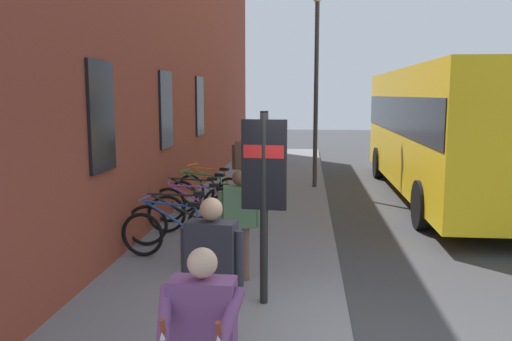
% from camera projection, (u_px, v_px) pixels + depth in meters
% --- Properties ---
extents(ground, '(60.00, 60.00, 0.00)m').
position_uv_depth(ground, '(377.00, 221.00, 11.45)').
color(ground, '#38383A').
extents(sidewalk_pavement, '(24.00, 3.50, 0.12)m').
position_uv_depth(sidewalk_pavement, '(259.00, 198.00, 13.67)').
color(sidewalk_pavement, slate).
rests_on(sidewalk_pavement, ground).
extents(station_facade, '(22.00, 0.65, 9.46)m').
position_uv_depth(station_facade, '(186.00, 19.00, 14.18)').
color(station_facade, brown).
rests_on(station_facade, ground).
extents(bicycle_far_end, '(0.48, 1.76, 0.97)m').
position_uv_depth(bicycle_far_end, '(173.00, 235.00, 8.39)').
color(bicycle_far_end, black).
rests_on(bicycle_far_end, sidewalk_pavement).
extents(bicycle_nearest_sign, '(0.55, 1.74, 0.97)m').
position_uv_depth(bicycle_nearest_sign, '(178.00, 223.00, 9.17)').
color(bicycle_nearest_sign, black).
rests_on(bicycle_nearest_sign, sidewalk_pavement).
extents(bicycle_leaning_wall, '(0.49, 1.76, 0.97)m').
position_uv_depth(bicycle_leaning_wall, '(195.00, 212.00, 10.01)').
color(bicycle_leaning_wall, black).
rests_on(bicycle_leaning_wall, sidewalk_pavement).
extents(bicycle_end_of_row, '(0.48, 1.77, 0.97)m').
position_uv_depth(bicycle_end_of_row, '(195.00, 203.00, 10.79)').
color(bicycle_end_of_row, black).
rests_on(bicycle_end_of_row, sidewalk_pavement).
extents(bicycle_under_window, '(0.64, 1.72, 0.97)m').
position_uv_depth(bicycle_under_window, '(205.00, 197.00, 11.44)').
color(bicycle_under_window, black).
rests_on(bicycle_under_window, sidewalk_pavement).
extents(bicycle_by_door, '(0.71, 1.69, 0.97)m').
position_uv_depth(bicycle_by_door, '(211.00, 190.00, 12.32)').
color(bicycle_by_door, black).
rests_on(bicycle_by_door, sidewalk_pavement).
extents(transit_info_sign, '(0.14, 0.56, 2.40)m').
position_uv_depth(transit_info_sign, '(264.00, 177.00, 6.42)').
color(transit_info_sign, black).
rests_on(transit_info_sign, sidewalk_pavement).
extents(city_bus, '(10.50, 2.65, 3.35)m').
position_uv_depth(city_bus, '(444.00, 125.00, 13.69)').
color(city_bus, yellow).
rests_on(city_bus, ground).
extents(pedestrian_by_facade, '(0.26, 0.66, 1.75)m').
position_uv_depth(pedestrian_by_facade, '(246.00, 160.00, 12.36)').
color(pedestrian_by_facade, maroon).
rests_on(pedestrian_by_facade, sidewalk_pavement).
extents(pedestrian_near_bus, '(0.30, 0.59, 1.57)m').
position_uv_depth(pedestrian_near_bus, '(240.00, 214.00, 7.33)').
color(pedestrian_near_bus, brown).
rests_on(pedestrian_near_bus, sidewalk_pavement).
extents(pedestrian_crossing_street, '(0.29, 0.62, 1.64)m').
position_uv_depth(pedestrian_crossing_street, '(212.00, 263.00, 5.04)').
color(pedestrian_crossing_street, brown).
rests_on(pedestrian_crossing_street, sidewalk_pavement).
extents(tourist_with_hotdogs, '(0.54, 0.61, 1.57)m').
position_uv_depth(tourist_with_hotdogs, '(203.00, 333.00, 3.64)').
color(tourist_with_hotdogs, '#4C724C').
rests_on(tourist_with_hotdogs, sidewalk_pavement).
extents(street_lamp, '(0.28, 0.28, 5.35)m').
position_uv_depth(street_lamp, '(316.00, 74.00, 14.57)').
color(street_lamp, '#333338').
rests_on(street_lamp, sidewalk_pavement).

